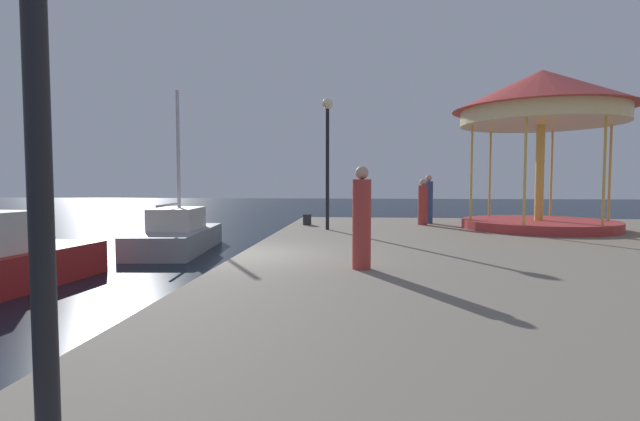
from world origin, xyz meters
The scene contains 10 objects.
ground_plane centered at (0.00, 0.00, 0.00)m, with size 120.00×120.00×0.00m, color black.
quay_dock centered at (7.83, 0.00, 0.40)m, with size 15.65×22.50×0.80m, color gray.
sailboat_grey centered at (-3.71, 5.69, 0.57)m, with size 2.56×5.33×5.59m.
carousel centered at (8.71, 6.52, 4.77)m, with size 5.83×5.83×5.35m.
lamp_post_mid_promenade centered at (1.55, 5.62, 3.78)m, with size 0.36×0.36×4.37m.
bollard_north centered at (0.63, 7.25, 1.00)m, with size 0.24×0.24×0.40m, color #2D2D33.
bollard_center centered at (0.69, 7.39, 1.00)m, with size 0.24×0.24×0.40m, color #2D2D33.
person_near_carousel centered at (4.97, 7.75, 1.60)m, with size 0.34×0.34×1.72m.
person_far_corner centered at (5.27, 8.42, 1.68)m, with size 0.34×0.34×1.87m.
person_mid_promenade centered at (2.72, -1.51, 1.68)m, with size 0.34×0.34×1.88m.
Camera 1 is at (2.74, -10.09, 2.38)m, focal length 26.42 mm.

